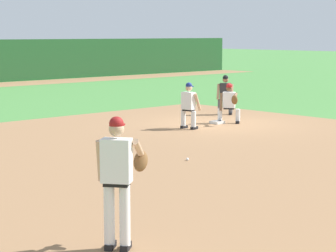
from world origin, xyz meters
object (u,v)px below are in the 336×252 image
pitcher (118,175)px  baserunner (189,104)px  baseball (187,159)px  umpire (225,93)px  first_baseman (229,102)px  first_base_bag (217,122)px

pitcher → baserunner: 11.61m
baseball → baserunner: baserunner is taller
baseball → pitcher: 6.54m
pitcher → baseball: bearing=37.1°
baseball → pitcher: (-5.15, -3.89, 1.02)m
baseball → umpire: (7.23, 5.37, 0.76)m
first_baseman → baseball: bearing=-146.6°
baseball → pitcher: pitcher is taller
first_base_bag → umpire: (2.02, 1.48, 0.75)m
first_base_bag → pitcher: size_ratio=0.20×
first_base_bag → baserunner: (-1.55, -0.23, 0.75)m
first_base_bag → baseball: (-5.21, -3.89, -0.01)m
first_base_bag → baseball: bearing=-143.2°
baseball → baserunner: bearing=45.0°
pitcher → umpire: pitcher is taller
first_base_bag → umpire: 2.61m
baseball → baserunner: (3.66, 3.67, 0.76)m
pitcher → first_baseman: 13.09m
baseball → umpire: umpire is taller
baseball → first_baseman: first_baseman is taller
first_baseman → umpire: (1.69, 1.71, 0.06)m
pitcher → first_baseman: size_ratio=1.39×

